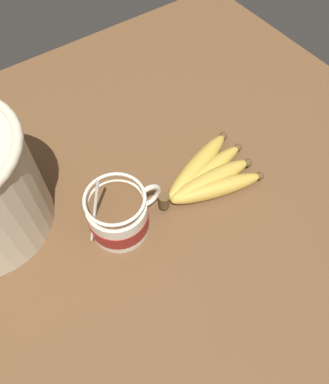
{
  "coord_description": "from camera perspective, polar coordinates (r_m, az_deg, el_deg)",
  "views": [
    {
      "loc": [
        -20.01,
        -26.97,
        62.5
      ],
      "look_at": [
        0.59,
        2.41,
        7.38
      ],
      "focal_mm": 35.0,
      "sensor_mm": 36.0,
      "label": 1
    }
  ],
  "objects": [
    {
      "name": "banana_bunch",
      "position": [
        0.71,
        6.48,
        2.41
      ],
      "size": [
        21.12,
        14.99,
        4.21
      ],
      "color": "#4C381E",
      "rests_on": "table"
    },
    {
      "name": "table",
      "position": [
        0.7,
        0.74,
        -4.23
      ],
      "size": [
        112.1,
        112.1,
        3.05
      ],
      "color": "brown",
      "rests_on": "ground"
    },
    {
      "name": "coffee_mug",
      "position": [
        0.64,
        -6.99,
        -3.57
      ],
      "size": [
        14.59,
        10.36,
        16.51
      ],
      "color": "beige",
      "rests_on": "table"
    }
  ]
}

